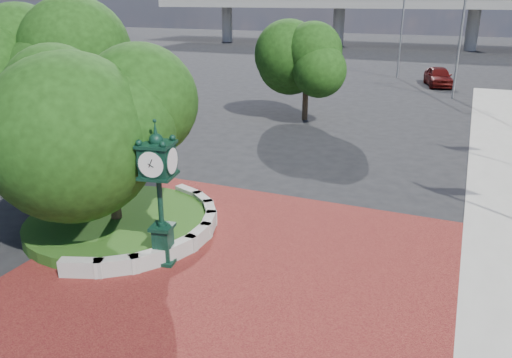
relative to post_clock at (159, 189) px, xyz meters
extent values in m
plane|color=black|center=(2.21, 1.40, -2.38)|extent=(200.00, 200.00, 0.00)
cube|color=maroon|center=(2.21, 0.40, -2.36)|extent=(12.00, 12.00, 0.04)
cube|color=#9E9B93|center=(-1.70, -1.61, -2.11)|extent=(1.29, 0.76, 0.54)
cube|color=#9E9B93|center=(-0.85, -1.14, -2.11)|extent=(1.20, 1.04, 0.54)
cube|color=#9E9B93|center=(-0.17, -0.44, -2.11)|extent=(1.00, 1.22, 0.54)
cube|color=#9E9B93|center=(0.26, 0.44, -2.11)|extent=(0.71, 1.30, 0.54)
cube|color=#9E9B93|center=(0.41, 1.40, -2.11)|extent=(0.35, 1.25, 0.54)
cube|color=#9E9B93|center=(0.26, 2.36, -2.11)|extent=(0.71, 1.30, 0.54)
cube|color=#9E9B93|center=(-0.17, 3.23, -2.11)|extent=(1.00, 1.22, 0.54)
cube|color=#9E9B93|center=(-0.85, 3.94, -2.11)|extent=(1.20, 1.04, 0.54)
cube|color=#9E9B93|center=(-1.70, 4.41, -2.11)|extent=(1.29, 0.76, 0.54)
cylinder|color=#1A4213|center=(-2.79, 1.40, -2.18)|extent=(6.10, 6.10, 0.40)
cube|color=#9E9B93|center=(2.21, 71.40, 4.12)|extent=(90.00, 12.00, 1.20)
cylinder|color=#9E9B93|center=(-32.79, 71.40, 0.62)|extent=(1.80, 1.80, 6.00)
cylinder|color=#9E9B93|center=(-12.79, 71.40, 0.62)|extent=(1.80, 1.80, 6.00)
cylinder|color=#9E9B93|center=(7.21, 71.40, 0.62)|extent=(1.80, 1.80, 6.00)
cylinder|color=#38281C|center=(-2.79, 1.40, -1.30)|extent=(0.36, 0.36, 2.17)
sphere|color=#16330E|center=(-2.79, 1.40, 1.35)|extent=(5.20, 5.20, 5.20)
cylinder|color=#38281C|center=(-10.79, 6.40, -1.16)|extent=(0.36, 0.36, 2.45)
sphere|color=#16330E|center=(-10.79, 6.40, 1.75)|extent=(5.60, 5.60, 5.60)
cylinder|color=#38281C|center=(-1.79, 19.40, -1.42)|extent=(0.36, 0.36, 1.92)
sphere|color=#16330E|center=(-1.79, 19.40, 0.86)|extent=(4.40, 4.40, 4.40)
cube|color=black|center=(0.00, 0.00, -2.31)|extent=(0.85, 0.85, 0.15)
cube|color=black|center=(0.00, 0.00, -1.74)|extent=(0.58, 0.58, 1.00)
cube|color=black|center=(0.00, 0.00, -1.21)|extent=(0.74, 0.74, 0.11)
cylinder|color=black|center=(0.00, 0.00, -0.38)|extent=(0.16, 0.16, 1.55)
cube|color=black|center=(0.00, 0.00, 0.86)|extent=(0.95, 0.95, 0.82)
cylinder|color=white|center=(0.08, -0.42, 0.86)|extent=(0.73, 0.18, 0.73)
cylinder|color=white|center=(-0.08, 0.42, 0.86)|extent=(0.73, 0.18, 0.73)
cylinder|color=white|center=(-0.42, -0.08, 0.86)|extent=(0.18, 0.73, 0.73)
cylinder|color=white|center=(0.42, 0.08, 0.86)|extent=(0.18, 0.73, 0.73)
sphere|color=black|center=(0.00, 0.00, 1.42)|extent=(0.40, 0.40, 0.40)
cone|color=black|center=(0.00, 0.00, 1.72)|extent=(0.16, 0.16, 0.46)
imported|color=#4C0C0A|center=(5.19, 36.47, -1.53)|extent=(3.18, 5.31, 1.69)
cylinder|color=slate|center=(6.70, 30.87, 2.61)|extent=(0.18, 0.18, 9.98)
cylinder|color=slate|center=(1.16, 40.01, 2.22)|extent=(0.16, 0.16, 9.20)
camera|label=1|loc=(7.69, -11.10, 5.13)|focal=35.00mm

